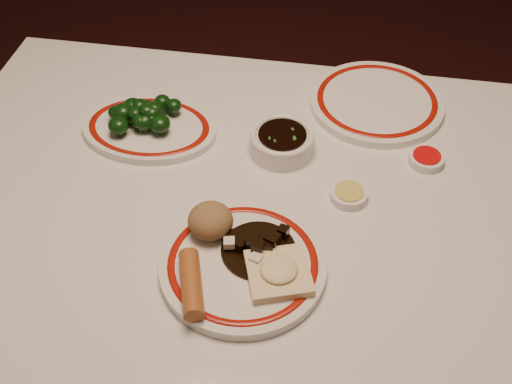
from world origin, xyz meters
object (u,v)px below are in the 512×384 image
object	(u,v)px
stirfry_heap	(256,245)
fried_wonton	(279,272)
main_plate	(243,265)
spring_roll	(191,284)
broccoli_pile	(142,115)
dining_table	(255,250)
soy_bowl	(282,143)
rice_mound	(210,221)
broccoli_plate	(149,129)

from	to	relation	value
stirfry_heap	fried_wonton	bearing A→B (deg)	-47.68
main_plate	spring_roll	world-z (taller)	spring_roll
stirfry_heap	broccoli_pile	distance (m)	0.37
stirfry_heap	dining_table	bearing A→B (deg)	101.67
fried_wonton	soy_bowl	size ratio (longest dim) A/B	1.02
spring_roll	stirfry_heap	world-z (taller)	spring_roll
rice_mound	stirfry_heap	xyz separation A→B (m)	(0.08, -0.02, -0.02)
rice_mound	broccoli_plate	size ratio (longest dim) A/B	0.27
spring_roll	rice_mound	bearing A→B (deg)	70.55
main_plate	broccoli_plate	size ratio (longest dim) A/B	0.99
rice_mound	soy_bowl	size ratio (longest dim) A/B	0.63
broccoli_plate	soy_bowl	distance (m)	0.26
dining_table	broccoli_pile	xyz separation A→B (m)	(-0.24, 0.18, 0.13)
spring_roll	soy_bowl	world-z (taller)	spring_roll
broccoli_plate	soy_bowl	size ratio (longest dim) A/B	2.29
rice_mound	stirfry_heap	size ratio (longest dim) A/B	0.61
fried_wonton	dining_table	bearing A→B (deg)	114.10
dining_table	spring_roll	distance (m)	0.23
dining_table	rice_mound	xyz separation A→B (m)	(-0.06, -0.06, 0.14)
broccoli_plate	soy_bowl	xyz separation A→B (m)	(0.25, -0.01, 0.01)
dining_table	rice_mound	size ratio (longest dim) A/B	16.71
broccoli_pile	stirfry_heap	bearing A→B (deg)	-45.60
stirfry_heap	soy_bowl	xyz separation A→B (m)	(0.00, 0.25, -0.01)
broccoli_plate	broccoli_pile	distance (m)	0.03
broccoli_pile	rice_mound	bearing A→B (deg)	-52.77
dining_table	broccoli_pile	world-z (taller)	broccoli_pile
stirfry_heap	broccoli_pile	bearing A→B (deg)	134.40
dining_table	spring_roll	world-z (taller)	spring_roll
broccoli_pile	soy_bowl	bearing A→B (deg)	-3.09
spring_roll	fried_wonton	size ratio (longest dim) A/B	0.96
fried_wonton	stirfry_heap	distance (m)	0.06
spring_roll	soy_bowl	size ratio (longest dim) A/B	0.98
broccoli_pile	broccoli_plate	bearing A→B (deg)	-16.71
broccoli_pile	soy_bowl	size ratio (longest dim) A/B	1.16
stirfry_heap	soy_bowl	size ratio (longest dim) A/B	1.02
rice_mound	broccoli_pile	world-z (taller)	rice_mound
spring_roll	broccoli_pile	world-z (taller)	broccoli_pile
main_plate	soy_bowl	xyz separation A→B (m)	(0.02, 0.28, 0.01)
spring_roll	broccoli_pile	size ratio (longest dim) A/B	0.85
broccoli_plate	main_plate	bearing A→B (deg)	-51.24
rice_mound	stirfry_heap	bearing A→B (deg)	-17.47
rice_mound	broccoli_plate	world-z (taller)	rice_mound
fried_wonton	rice_mound	bearing A→B (deg)	149.52
rice_mound	broccoli_plate	distance (m)	0.30
rice_mound	soy_bowl	distance (m)	0.24
main_plate	broccoli_plate	distance (m)	0.37
fried_wonton	main_plate	bearing A→B (deg)	163.48
fried_wonton	broccoli_pile	bearing A→B (deg)	134.11
spring_roll	broccoli_plate	bearing A→B (deg)	97.78
main_plate	spring_roll	xyz separation A→B (m)	(-0.06, -0.06, 0.02)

